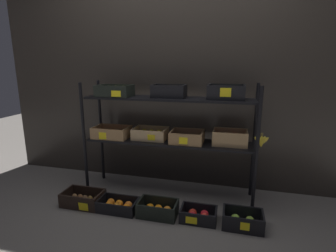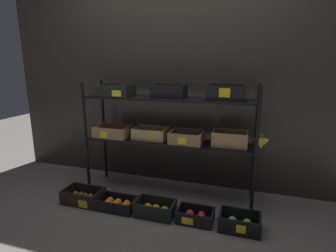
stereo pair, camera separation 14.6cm
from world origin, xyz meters
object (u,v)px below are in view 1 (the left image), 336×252
crate_ground_kiwi (83,200)px  crate_ground_orange (118,206)px  crate_ground_apple_red (198,215)px  crate_ground_apple_green (243,221)px  display_rack (168,120)px  crate_ground_center_orange (158,210)px

crate_ground_kiwi → crate_ground_orange: size_ratio=1.03×
crate_ground_apple_red → crate_ground_apple_green: 0.37m
crate_ground_apple_green → crate_ground_kiwi: bearing=-179.7°
crate_ground_kiwi → crate_ground_apple_red: 1.11m
display_rack → crate_ground_apple_green: display_rack is taller
crate_ground_apple_red → display_rack: bearing=132.3°
display_rack → crate_ground_kiwi: bearing=-150.2°
crate_ground_center_orange → crate_ground_kiwi: bearing=179.8°
crate_ground_orange → crate_ground_center_orange: size_ratio=1.05×
display_rack → crate_ground_orange: bearing=-130.6°
crate_ground_center_orange → crate_ground_apple_green: same height
crate_ground_apple_green → crate_ground_apple_red: bearing=179.5°
display_rack → crate_ground_apple_red: (0.37, -0.41, -0.74)m
crate_ground_kiwi → crate_ground_apple_green: same height
crate_ground_kiwi → crate_ground_center_orange: (0.75, -0.00, 0.00)m
crate_ground_apple_red → crate_ground_kiwi: bearing=-179.4°
display_rack → crate_ground_apple_green: size_ratio=5.42×
display_rack → crate_ground_center_orange: size_ratio=5.14×
crate_ground_orange → display_rack: bearing=49.4°
crate_ground_kiwi → crate_ground_center_orange: bearing=-0.2°
display_rack → crate_ground_orange: 0.93m
crate_ground_orange → crate_ground_apple_green: crate_ground_apple_green is taller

